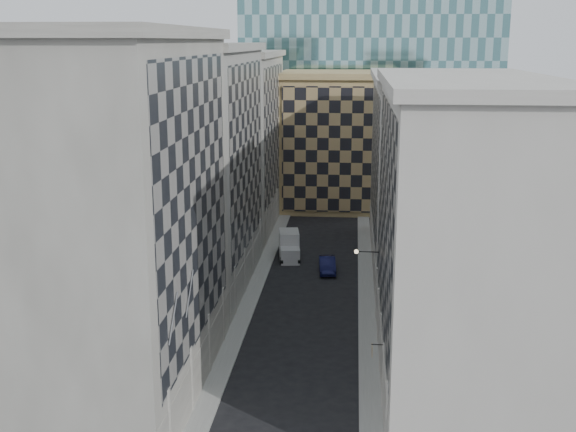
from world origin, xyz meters
The scene contains 14 objects.
sidewalk_west centered at (-5.25, 30.00, 0.07)m, with size 1.50×100.00×0.15m, color gray.
sidewalk_east centered at (5.25, 30.00, 0.07)m, with size 1.50×100.00×0.15m, color gray.
bldg_left_a centered at (-10.88, 11.00, 11.82)m, with size 10.80×22.80×23.70m.
bldg_left_b centered at (-10.88, 33.00, 11.32)m, with size 10.80×22.80×22.70m.
bldg_left_c centered at (-10.88, 55.00, 10.83)m, with size 10.80×22.80×21.70m.
bldg_right_a centered at (10.88, 15.00, 10.32)m, with size 10.80×26.80×20.70m.
bldg_right_b centered at (10.89, 42.00, 9.85)m, with size 10.80×28.80×19.70m.
tan_block centered at (2.00, 67.90, 9.44)m, with size 16.80×14.80×18.80m.
church_tower centered at (0.00, 82.00, 26.95)m, with size 7.20×7.20×51.50m.
flagpoles_left centered at (-5.90, 6.00, 8.00)m, with size 0.10×6.33×2.33m.
bracket_lamp centered at (4.38, 24.00, 6.20)m, with size 1.98×0.36×0.36m.
box_truck centered at (-2.91, 41.95, 1.23)m, with size 2.77×5.38×2.82m.
dark_car centered at (1.37, 37.45, 0.77)m, with size 1.62×4.65×1.53m, color #10133D.
shop_sign centered at (5.27, 10.13, 3.84)m, with size 0.82×0.72×0.80m.
Camera 1 is at (3.83, -32.54, 22.88)m, focal length 45.00 mm.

